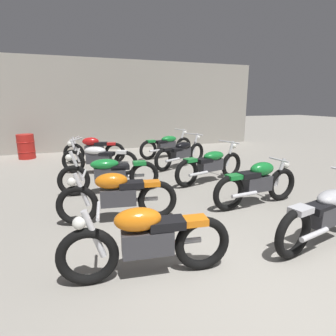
% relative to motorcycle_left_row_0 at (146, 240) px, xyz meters
% --- Properties ---
extents(ground_plane, '(60.00, 60.00, 0.00)m').
position_rel_motorcycle_left_row_0_xyz_m(ground_plane, '(1.26, -0.87, -0.46)').
color(ground_plane, gray).
extents(back_wall, '(12.51, 0.24, 3.60)m').
position_rel_motorcycle_left_row_0_xyz_m(back_wall, '(1.26, 8.91, 1.34)').
color(back_wall, '#9E998E').
rests_on(back_wall, ground).
extents(motorcycle_left_row_0, '(1.97, 0.50, 0.88)m').
position_rel_motorcycle_left_row_0_xyz_m(motorcycle_left_row_0, '(0.00, 0.00, 0.00)').
color(motorcycle_left_row_0, black).
rests_on(motorcycle_left_row_0, ground).
extents(motorcycle_left_row_1, '(1.96, 0.52, 0.88)m').
position_rel_motorcycle_left_row_0_xyz_m(motorcycle_left_row_1, '(-0.04, 1.59, 0.00)').
color(motorcycle_left_row_1, black).
rests_on(motorcycle_left_row_1, ground).
extents(motorcycle_left_row_2, '(2.17, 0.68, 0.97)m').
position_rel_motorcycle_left_row_0_xyz_m(motorcycle_left_row_2, '(0.04, 3.13, -0.01)').
color(motorcycle_left_row_2, black).
rests_on(motorcycle_left_row_2, ground).
extents(motorcycle_left_row_3, '(1.98, 1.13, 0.97)m').
position_rel_motorcycle_left_row_0_xyz_m(motorcycle_left_row_3, '(0.00, 4.85, -0.01)').
color(motorcycle_left_row_3, black).
rests_on(motorcycle_left_row_3, ground).
extents(motorcycle_left_row_4, '(1.93, 0.69, 0.88)m').
position_rel_motorcycle_left_row_0_xyz_m(motorcycle_left_row_4, '(0.01, 6.29, 0.00)').
color(motorcycle_left_row_4, black).
rests_on(motorcycle_left_row_4, ground).
extents(motorcycle_right_row_0, '(2.15, 0.78, 0.97)m').
position_rel_motorcycle_left_row_0_xyz_m(motorcycle_right_row_0, '(2.60, -0.11, -0.01)').
color(motorcycle_right_row_0, black).
rests_on(motorcycle_right_row_0, ground).
extents(motorcycle_right_row_1, '(1.97, 0.50, 0.88)m').
position_rel_motorcycle_left_row_0_xyz_m(motorcycle_right_row_1, '(2.59, 1.42, 0.00)').
color(motorcycle_right_row_1, black).
rests_on(motorcycle_right_row_1, ground).
extents(motorcycle_right_row_2, '(2.12, 0.85, 0.97)m').
position_rel_motorcycle_left_row_0_xyz_m(motorcycle_right_row_2, '(2.53, 3.13, -0.01)').
color(motorcycle_right_row_2, black).
rests_on(motorcycle_right_row_2, ground).
extents(motorcycle_right_row_3, '(2.01, 1.09, 0.97)m').
position_rel_motorcycle_left_row_0_xyz_m(motorcycle_right_row_3, '(2.46, 4.86, -0.01)').
color(motorcycle_right_row_3, black).
rests_on(motorcycle_right_row_3, ground).
extents(motorcycle_right_row_4, '(2.14, 0.82, 0.97)m').
position_rel_motorcycle_left_row_0_xyz_m(motorcycle_right_row_4, '(2.55, 6.41, -0.01)').
color(motorcycle_right_row_4, black).
rests_on(motorcycle_right_row_4, ground).
extents(oil_drum, '(0.59, 0.59, 0.85)m').
position_rel_motorcycle_left_row_0_xyz_m(oil_drum, '(-2.14, 7.88, -0.03)').
color(oil_drum, red).
rests_on(oil_drum, ground).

